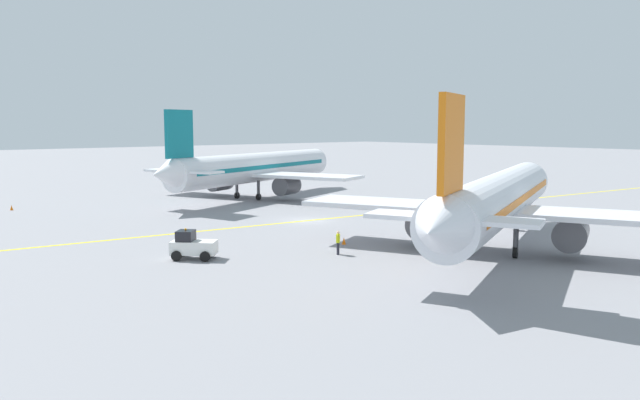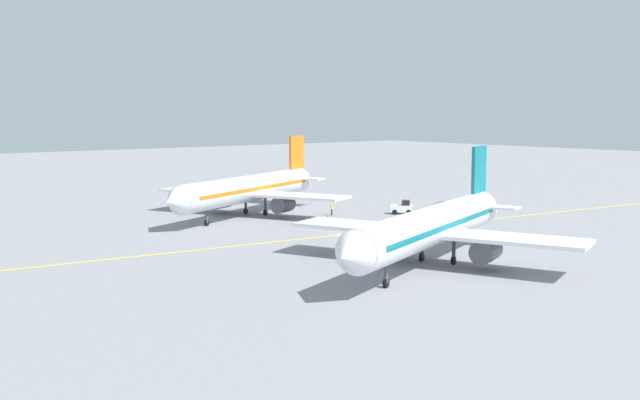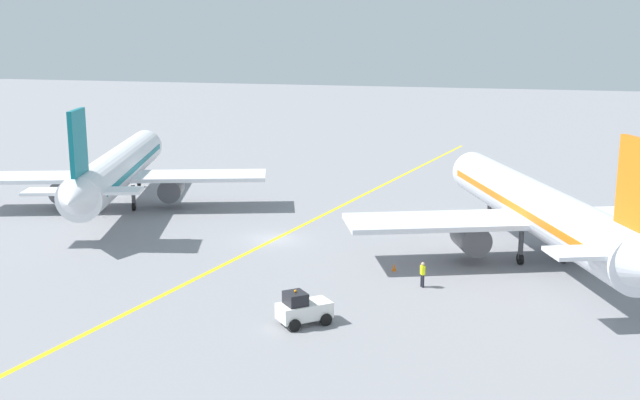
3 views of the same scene
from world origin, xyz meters
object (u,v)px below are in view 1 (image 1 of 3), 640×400
at_px(ground_crew_worker, 338,242).
at_px(traffic_cone_near_nose, 12,208).
at_px(traffic_cone_mid_apron, 344,241).
at_px(airplane_at_gate, 255,168).
at_px(baggage_tug_white, 192,246).
at_px(airplane_adjacent_stand, 497,200).

relative_size(ground_crew_worker, traffic_cone_near_nose, 3.05).
relative_size(traffic_cone_near_nose, traffic_cone_mid_apron, 1.00).
xyz_separation_m(airplane_at_gate, traffic_cone_near_nose, (-7.30, -26.15, -3.43)).
bearing_deg(baggage_tug_white, airplane_at_gate, 139.45).
relative_size(baggage_tug_white, traffic_cone_near_nose, 5.80).
xyz_separation_m(airplane_at_gate, baggage_tug_white, (26.85, -22.97, -2.81)).
relative_size(airplane_at_gate, baggage_tug_white, 10.70).
distance_m(airplane_adjacent_stand, baggage_tug_white, 21.53).
height_order(traffic_cone_near_nose, traffic_cone_mid_apron, same).
relative_size(airplane_at_gate, traffic_cone_near_nose, 62.03).
distance_m(ground_crew_worker, traffic_cone_near_nose, 41.06).
relative_size(airplane_adjacent_stand, traffic_cone_near_nose, 61.00).
bearing_deg(ground_crew_worker, airplane_at_gate, 155.78).
height_order(airplane_at_gate, traffic_cone_near_nose, airplane_at_gate).
xyz_separation_m(airplane_adjacent_stand, traffic_cone_mid_apron, (-9.02, -6.48, -3.43)).
distance_m(airplane_adjacent_stand, ground_crew_worker, 11.69).
xyz_separation_m(ground_crew_worker, traffic_cone_near_nose, (-39.35, -11.74, -0.63)).
relative_size(airplane_adjacent_stand, ground_crew_worker, 19.97).
xyz_separation_m(airplane_adjacent_stand, traffic_cone_near_nose, (-45.86, -21.03, -3.43)).
bearing_deg(traffic_cone_mid_apron, ground_crew_worker, -48.16).
bearing_deg(traffic_cone_mid_apron, airplane_at_gate, 158.54).
bearing_deg(traffic_cone_mid_apron, airplane_adjacent_stand, 35.70).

